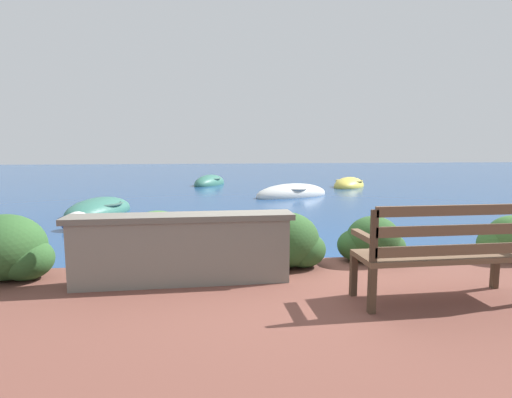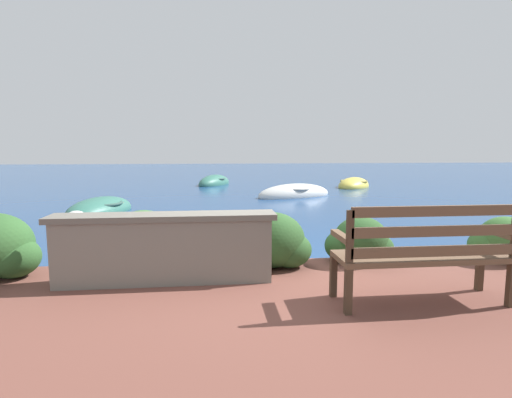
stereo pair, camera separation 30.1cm
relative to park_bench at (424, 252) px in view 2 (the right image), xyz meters
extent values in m
plane|color=navy|center=(-1.30, 1.60, -0.71)|extent=(80.00, 80.00, 0.00)
cube|color=#433123|center=(-0.75, 0.26, -0.29)|extent=(0.06, 0.06, 0.40)
cube|color=#433123|center=(0.75, 0.26, -0.29)|extent=(0.06, 0.06, 0.40)
cube|color=#433123|center=(-0.75, -0.16, -0.29)|extent=(0.06, 0.06, 0.40)
cube|color=#433123|center=(0.75, -0.16, -0.29)|extent=(0.06, 0.06, 0.40)
cube|color=brown|center=(0.00, 0.05, -0.06)|extent=(1.56, 0.48, 0.05)
cube|color=brown|center=(0.00, -0.16, 0.04)|extent=(1.48, 0.04, 0.09)
cube|color=brown|center=(0.00, -0.16, 0.22)|extent=(1.48, 0.04, 0.09)
cube|color=brown|center=(0.00, -0.16, 0.39)|extent=(1.48, 0.04, 0.09)
cube|color=#433123|center=(-0.75, -0.16, 0.19)|extent=(0.06, 0.04, 0.45)
cube|color=brown|center=(-0.75, 0.05, 0.14)|extent=(0.07, 0.43, 0.05)
cube|color=brown|center=(0.75, 0.05, 0.14)|extent=(0.07, 0.43, 0.05)
cube|color=slate|center=(-2.39, 0.87, -0.15)|extent=(2.22, 0.35, 0.67)
cube|color=#635F56|center=(-2.39, 0.87, 0.22)|extent=(2.33, 0.39, 0.06)
ellipsoid|color=#2D5628|center=(-4.07, 1.20, -0.25)|extent=(0.59, 0.53, 0.46)
ellipsoid|color=#38662D|center=(-2.69, 1.36, -0.14)|extent=(0.82, 0.74, 0.70)
ellipsoid|color=#38662D|center=(-2.92, 1.42, -0.24)|extent=(0.62, 0.55, 0.49)
ellipsoid|color=#38662D|center=(-2.49, 1.32, -0.26)|extent=(0.57, 0.52, 0.45)
ellipsoid|color=#284C23|center=(-1.18, 1.28, -0.16)|extent=(0.78, 0.70, 0.66)
ellipsoid|color=#284C23|center=(-1.40, 1.34, -0.25)|extent=(0.58, 0.52, 0.47)
ellipsoid|color=#284C23|center=(-0.99, 1.25, -0.27)|extent=(0.54, 0.49, 0.43)
ellipsoid|color=#284C23|center=(-0.06, 1.36, -0.20)|extent=(0.67, 0.61, 0.57)
ellipsoid|color=#284C23|center=(-0.25, 1.41, -0.28)|extent=(0.51, 0.46, 0.40)
ellipsoid|color=#284C23|center=(0.11, 1.33, -0.30)|extent=(0.47, 0.43, 0.37)
ellipsoid|color=#38662D|center=(1.75, 1.21, -0.20)|extent=(0.67, 0.60, 0.57)
ellipsoid|color=#38662D|center=(1.57, 1.26, -0.29)|extent=(0.50, 0.45, 0.40)
ellipsoid|color=#336B5B|center=(-4.75, 7.14, -0.65)|extent=(1.83, 2.52, 0.71)
torus|color=#304F46|center=(-4.75, 7.14, -0.46)|extent=(1.44, 1.44, 0.07)
cube|color=#846647|center=(-4.63, 7.46, -0.49)|extent=(0.87, 0.42, 0.04)
cube|color=#846647|center=(-4.84, 6.87, -0.49)|extent=(0.87, 0.42, 0.04)
ellipsoid|color=silver|center=(0.92, 10.07, -0.65)|extent=(3.01, 2.07, 0.78)
torus|color=gray|center=(0.92, 10.07, -0.43)|extent=(1.37, 1.37, 0.07)
cube|color=#846647|center=(1.31, 10.24, -0.46)|extent=(0.43, 0.80, 0.04)
cube|color=#846647|center=(0.59, 9.93, -0.46)|extent=(0.43, 0.80, 0.04)
ellipsoid|color=#DBC64C|center=(4.15, 13.15, -0.65)|extent=(2.26, 2.49, 0.74)
torus|color=olive|center=(4.15, 13.15, -0.45)|extent=(1.62, 1.62, 0.07)
cube|color=#846647|center=(3.95, 12.88, -0.48)|extent=(0.81, 0.64, 0.04)
cube|color=#846647|center=(4.32, 13.37, -0.48)|extent=(0.81, 0.64, 0.04)
ellipsoid|color=#336B5B|center=(-1.79, 14.97, -0.64)|extent=(1.95, 2.57, 0.80)
torus|color=#304F46|center=(-1.79, 14.97, -0.42)|extent=(1.32, 1.32, 0.07)
cube|color=#846647|center=(-1.63, 15.29, -0.45)|extent=(0.74, 0.46, 0.04)
cube|color=#846647|center=(-1.93, 14.70, -0.45)|extent=(0.74, 0.46, 0.04)
sphere|color=white|center=(-4.66, 5.07, -0.61)|extent=(0.55, 0.55, 0.55)
torus|color=navy|center=(-4.66, 5.07, -0.61)|extent=(0.61, 0.61, 0.07)
camera|label=1|loc=(-2.18, -3.28, 0.92)|focal=28.00mm
camera|label=2|loc=(-1.89, -3.31, 0.92)|focal=28.00mm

